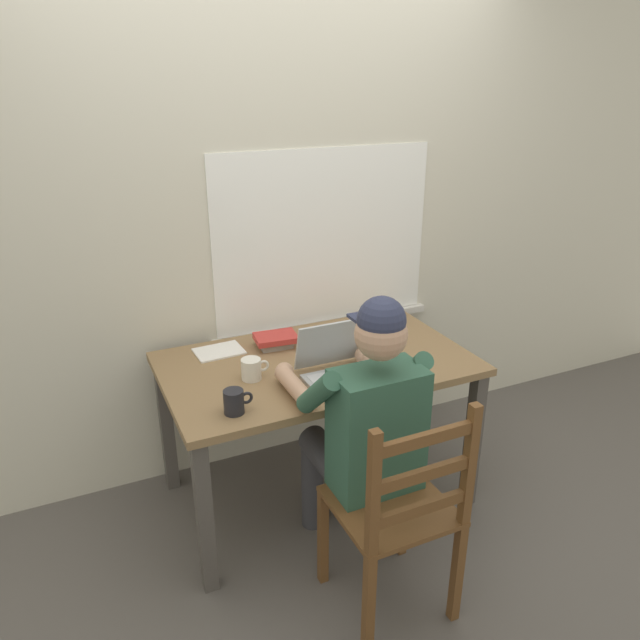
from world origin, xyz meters
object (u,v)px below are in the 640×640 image
(book_stack_main, at_px, (375,332))
(laptop, at_px, (340,365))
(desk, at_px, (317,378))
(coffee_mug_dark, at_px, (234,402))
(landscape_photo_print, at_px, (321,346))
(book_stack_side, at_px, (275,340))
(computer_mouse, at_px, (387,365))
(coffee_mug_white, at_px, (252,369))
(seated_person, at_px, (363,423))
(wooden_chair, at_px, (398,513))

(book_stack_main, bearing_deg, laptop, -138.50)
(desk, xyz_separation_m, book_stack_main, (0.37, 0.12, 0.12))
(coffee_mug_dark, bearing_deg, landscape_photo_print, 36.77)
(book_stack_side, bearing_deg, computer_mouse, -49.02)
(laptop, relative_size, computer_mouse, 3.30)
(coffee_mug_white, bearing_deg, coffee_mug_dark, -122.36)
(laptop, xyz_separation_m, book_stack_side, (-0.14, 0.41, -0.02))
(book_stack_side, bearing_deg, laptop, -70.47)
(seated_person, bearing_deg, laptop, 81.03)
(desk, distance_m, book_stack_side, 0.28)
(wooden_chair, xyz_separation_m, book_stack_side, (-0.10, 0.99, 0.31))
(desk, bearing_deg, book_stack_main, 18.24)
(landscape_photo_print, bearing_deg, desk, -102.83)
(computer_mouse, height_order, book_stack_side, book_stack_side)
(coffee_mug_dark, height_order, landscape_photo_print, coffee_mug_dark)
(laptop, height_order, computer_mouse, laptop)
(desk, distance_m, laptop, 0.24)
(coffee_mug_white, xyz_separation_m, landscape_photo_print, (0.41, 0.18, -0.05))
(coffee_mug_dark, relative_size, landscape_photo_print, 0.90)
(book_stack_main, bearing_deg, coffee_mug_dark, -154.39)
(coffee_mug_dark, bearing_deg, laptop, 11.32)
(seated_person, xyz_separation_m, book_stack_side, (-0.10, 0.71, 0.08))
(seated_person, relative_size, computer_mouse, 12.54)
(computer_mouse, bearing_deg, landscape_photo_print, 117.17)
(coffee_mug_dark, height_order, book_stack_side, coffee_mug_dark)
(wooden_chair, bearing_deg, desk, 88.41)
(desk, relative_size, book_stack_main, 7.13)
(wooden_chair, relative_size, book_stack_side, 4.49)
(book_stack_main, relative_size, landscape_photo_print, 1.50)
(desk, height_order, wooden_chair, wooden_chair)
(coffee_mug_white, height_order, coffee_mug_dark, coffee_mug_dark)
(seated_person, xyz_separation_m, computer_mouse, (0.27, 0.28, 0.07))
(seated_person, bearing_deg, computer_mouse, 46.06)
(coffee_mug_dark, bearing_deg, coffee_mug_white, 57.64)
(coffee_mug_dark, relative_size, book_stack_side, 0.55)
(wooden_chair, relative_size, coffee_mug_dark, 8.08)
(laptop, distance_m, coffee_mug_white, 0.38)
(wooden_chair, distance_m, book_stack_side, 1.04)
(laptop, bearing_deg, seated_person, -98.97)
(desk, bearing_deg, wooden_chair, -91.59)
(laptop, distance_m, landscape_photo_print, 0.32)
(laptop, bearing_deg, wooden_chair, -94.69)
(laptop, height_order, book_stack_side, laptop)
(seated_person, bearing_deg, book_stack_side, 97.70)
(book_stack_side, bearing_deg, coffee_mug_white, -127.95)
(laptop, xyz_separation_m, coffee_mug_white, (-0.35, 0.14, -0.01))
(wooden_chair, relative_size, laptop, 2.88)
(landscape_photo_print, bearing_deg, coffee_mug_white, -137.89)
(desk, bearing_deg, landscape_photo_print, 58.72)
(computer_mouse, xyz_separation_m, coffee_mug_dark, (-0.73, -0.08, 0.03))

